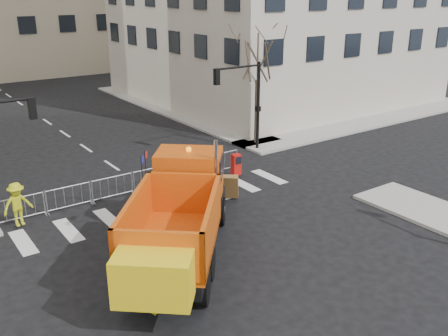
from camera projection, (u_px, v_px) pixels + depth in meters
ground at (239, 252)px, 18.88m from camera, size 120.00×120.00×0.00m
sidewalk_back at (139, 183)px, 25.39m from camera, size 64.00×5.00×0.15m
traffic_light_right at (258, 107)px, 29.88m from camera, size 0.18×0.18×5.40m
crowd_barriers at (133, 182)px, 24.13m from camera, size 12.60×0.60×1.10m
street_tree at (257, 86)px, 30.67m from camera, size 3.00×3.00×7.50m
plow_truck at (180, 214)px, 17.68m from camera, size 9.09×10.01×4.16m
cop_a at (218, 186)px, 22.86m from camera, size 0.74×0.64×1.71m
cop_b at (191, 192)px, 22.24m from camera, size 0.95×0.83×1.66m
cop_c at (213, 183)px, 22.82m from camera, size 1.14×1.18×1.98m
worker at (17, 204)px, 20.38m from camera, size 1.30×0.88×1.87m
newspaper_box at (236, 164)px, 26.17m from camera, size 0.49×0.45×1.10m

